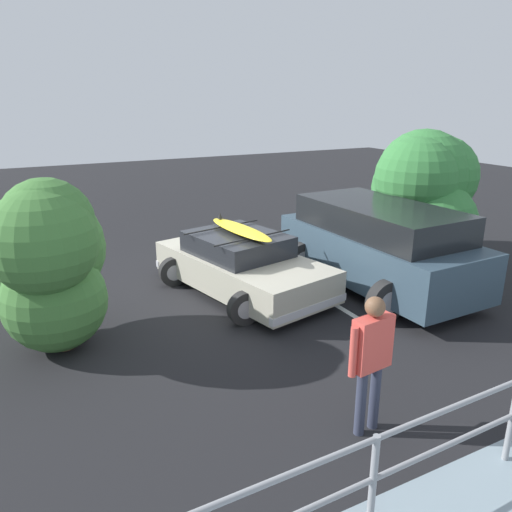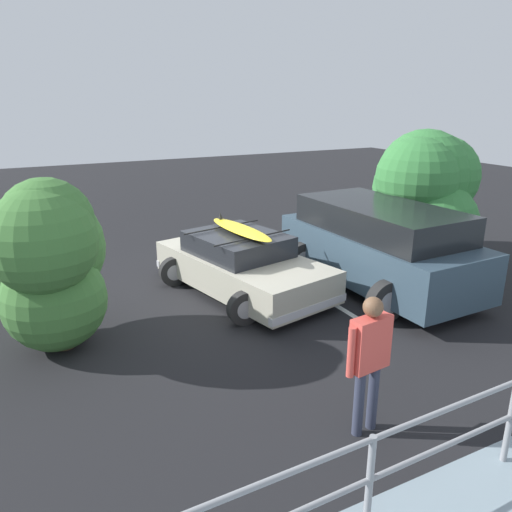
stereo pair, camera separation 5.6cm
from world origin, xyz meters
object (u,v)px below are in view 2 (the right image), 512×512
object	(u,v)px
sedan_car	(242,264)
person_bystander	(369,353)
bush_near_right	(423,191)
bush_near_left	(48,256)
suv_car	(378,245)

from	to	relation	value
sedan_car	person_bystander	xyz separation A→B (m)	(0.61, 4.74, 0.46)
person_bystander	bush_near_right	xyz separation A→B (m)	(-5.46, -4.80, 0.63)
person_bystander	bush_near_left	world-z (taller)	bush_near_left
suv_car	person_bystander	size ratio (longest dim) A/B	2.71
suv_car	bush_near_left	distance (m)	6.29
bush_near_right	bush_near_left	bearing A→B (deg)	5.38
bush_near_left	bush_near_right	bearing A→B (deg)	-174.62
sedan_car	bush_near_left	world-z (taller)	bush_near_left
sedan_car	person_bystander	size ratio (longest dim) A/B	2.44
person_bystander	suv_car	bearing A→B (deg)	-131.30
suv_car	bush_near_left	size ratio (longest dim) A/B	1.72
bush_near_left	bush_near_right	world-z (taller)	bush_near_right
suv_car	bush_near_left	world-z (taller)	bush_near_left
sedan_car	bush_near_right	bearing A→B (deg)	-179.29
bush_near_left	suv_car	bearing A→B (deg)	177.01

